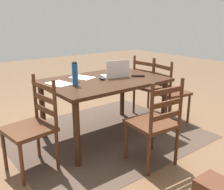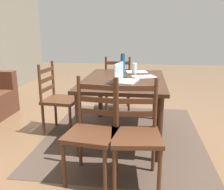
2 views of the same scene
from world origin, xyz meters
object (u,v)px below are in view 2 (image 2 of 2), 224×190
(chair_far_head, at_px, (59,99))
(computer_mouse, at_px, (123,77))
(water_bottle, at_px, (123,63))
(dining_table, at_px, (124,86))
(tv_remote, at_px, (107,85))
(drinking_glass, at_px, (134,69))
(chair_left_far, at_px, (92,132))
(chair_right_far, at_px, (117,84))
(laptop, at_px, (124,77))
(chair_left_near, at_px, (136,134))

(chair_far_head, height_order, computer_mouse, chair_far_head)
(water_bottle, bearing_deg, dining_table, -172.39)
(computer_mouse, bearing_deg, tv_remote, 160.15)
(drinking_glass, bearing_deg, dining_table, 161.84)
(chair_left_far, relative_size, chair_right_far, 1.00)
(computer_mouse, relative_size, tv_remote, 0.59)
(laptop, relative_size, computer_mouse, 3.60)
(chair_left_far, relative_size, computer_mouse, 9.50)
(drinking_glass, xyz_separation_m, computer_mouse, (-0.31, 0.13, -0.06))
(dining_table, bearing_deg, chair_right_far, 10.91)
(water_bottle, bearing_deg, computer_mouse, -173.39)
(laptop, xyz_separation_m, water_bottle, (0.64, 0.07, 0.09))
(chair_right_far, height_order, tv_remote, chair_right_far)
(chair_left_far, distance_m, chair_right_far, 2.07)
(laptop, relative_size, water_bottle, 1.28)
(water_bottle, height_order, computer_mouse, water_bottle)
(chair_right_far, bearing_deg, drinking_glass, -155.68)
(chair_left_far, xyz_separation_m, chair_left_near, (0.00, -0.40, 0.00))
(drinking_glass, relative_size, computer_mouse, 1.57)
(laptop, bearing_deg, computer_mouse, 5.46)
(chair_left_far, bearing_deg, chair_right_far, 0.01)
(dining_table, height_order, chair_right_far, chair_right_far)
(chair_right_far, bearing_deg, water_bottle, -166.62)
(chair_right_far, bearing_deg, computer_mouse, -169.37)
(chair_left_near, height_order, laptop, laptop)
(chair_left_near, distance_m, tv_remote, 0.75)
(chair_right_far, bearing_deg, chair_left_far, -179.99)
(water_bottle, bearing_deg, chair_left_far, 174.64)
(drinking_glass, bearing_deg, laptop, 169.25)
(chair_far_head, xyz_separation_m, computer_mouse, (0.03, -0.87, 0.32))
(chair_far_head, distance_m, computer_mouse, 0.93)
(chair_left_far, distance_m, chair_left_near, 0.40)
(computer_mouse, xyz_separation_m, tv_remote, (-0.48, 0.14, -0.01))
(computer_mouse, bearing_deg, drinking_glass, -26.29)
(water_bottle, bearing_deg, chair_far_head, 118.37)
(computer_mouse, bearing_deg, chair_far_head, 88.27)
(chair_right_far, bearing_deg, laptop, -170.35)
(water_bottle, xyz_separation_m, computer_mouse, (-0.41, -0.05, -0.13))
(chair_left_far, xyz_separation_m, tv_remote, (0.59, -0.05, 0.31))
(chair_right_far, relative_size, chair_left_near, 1.00)
(chair_right_far, height_order, laptop, laptop)
(dining_table, distance_m, drinking_glass, 0.40)
(chair_left_far, height_order, tv_remote, chair_left_far)
(chair_right_far, height_order, drinking_glass, chair_right_far)
(chair_left_far, xyz_separation_m, chair_right_far, (2.07, 0.00, 0.00))
(chair_right_far, height_order, chair_left_near, same)
(dining_table, xyz_separation_m, water_bottle, (0.45, 0.06, 0.24))
(dining_table, bearing_deg, tv_remote, 161.42)
(dining_table, distance_m, chair_left_far, 1.07)
(chair_right_far, relative_size, computer_mouse, 9.50)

